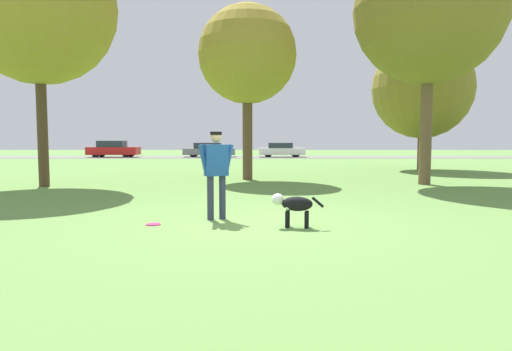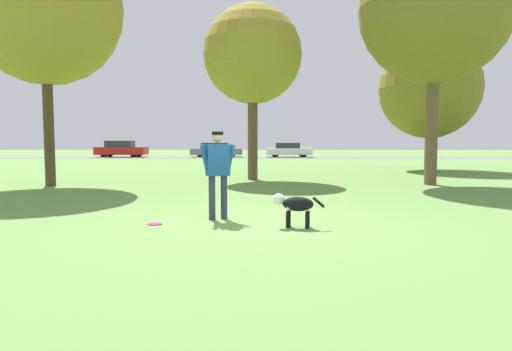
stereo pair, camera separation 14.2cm
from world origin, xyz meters
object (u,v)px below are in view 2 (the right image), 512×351
tree_near_right (435,8)px  parked_car_white (288,150)px  dog (294,205)px  frisbee (155,224)px  parked_car_grey (216,150)px  person (218,167)px  tree_mid_center (253,55)px  tree_near_left (45,8)px  parked_car_red (121,149)px  tree_far_right (430,89)px

tree_near_right → parked_car_white: bearing=98.5°
dog → frisbee: dog is taller
dog → parked_car_grey: 32.92m
person → frisbee: bearing=-174.4°
tree_mid_center → tree_near_left: size_ratio=0.80×
parked_car_white → frisbee: bearing=-98.0°
dog → parked_car_red: size_ratio=0.21×
tree_far_right → parked_car_red: (-21.06, 16.70, -3.43)m
person → frisbee: size_ratio=6.38×
parked_car_red → dog: bearing=-66.5°
tree_near_right → tree_near_left: (-13.01, -0.70, -0.12)m
frisbee → parked_car_grey: 32.41m
tree_near_right → parked_car_white: tree_near_right is taller
person → dog: person is taller
dog → parked_car_white: size_ratio=0.23×
dog → frisbee: 2.61m
dog → parked_car_grey: bearing=-70.9°
parked_car_red → parked_car_grey: bearing=4.2°
tree_mid_center → parked_car_white: size_ratio=1.65×
parked_car_red → parked_car_white: 14.83m
tree_far_right → parked_car_white: size_ratio=1.63×
tree_near_right → tree_far_right: bearing=71.2°
tree_near_left → parked_car_red: bearing=102.4°
dog → person: bearing=-18.8°
parked_car_grey → parked_car_white: 6.44m
frisbee → tree_mid_center: tree_mid_center is taller
tree_mid_center → tree_near_left: tree_near_left is taller
tree_near_right → tree_near_left: tree_near_right is taller
frisbee → tree_near_left: bearing=127.0°
tree_mid_center → parked_car_grey: size_ratio=1.46×
parked_car_grey → tree_far_right: bearing=-54.7°
tree_near_right → tree_mid_center: bearing=163.1°
tree_near_left → tree_far_right: 17.71m
frisbee → tree_near_left: tree_near_left is taller
tree_far_right → parked_car_red: bearing=141.6°
tree_near_right → tree_mid_center: size_ratio=1.28×
person → parked_car_white: bearing=62.9°
frisbee → parked_car_red: 33.61m
tree_near_left → tree_near_right: bearing=3.1°
tree_near_left → parked_car_red: size_ratio=1.89×
frisbee → parked_car_white: parked_car_white is taller
parked_car_white → tree_mid_center: bearing=-97.1°
person → parked_car_red: person is taller
dog → parked_car_red: bearing=-57.0°
parked_car_grey → dog: bearing=-82.7°
dog → parked_car_red: 34.72m
parked_car_grey → parked_car_white: size_ratio=1.13×
frisbee → tree_near_right: tree_near_right is taller
tree_near_left → dog: bearing=-42.6°
dog → tree_near_left: (-7.77, 7.14, 5.46)m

